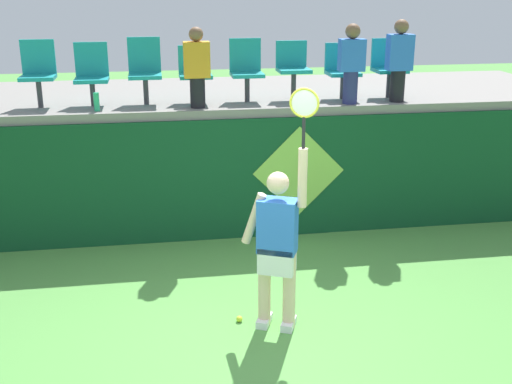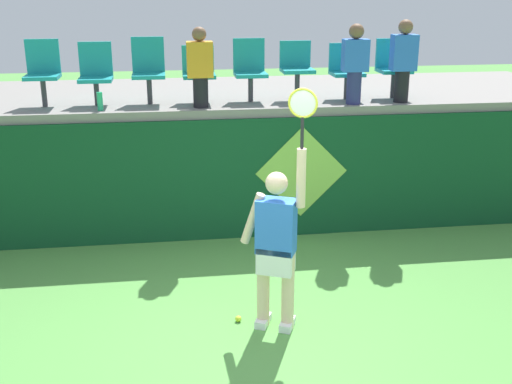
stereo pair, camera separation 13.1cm
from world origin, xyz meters
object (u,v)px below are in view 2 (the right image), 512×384
(stadium_chair_6, at_px, (346,68))
(stadium_chair_1, at_px, (96,72))
(water_bottle, at_px, (100,101))
(stadium_chair_4, at_px, (250,67))
(stadium_chair_2, at_px, (149,68))
(stadium_chair_5, at_px, (297,66))
(tennis_player, at_px, (277,243))
(tennis_ball, at_px, (238,319))
(stadium_chair_7, at_px, (393,65))
(spectator_0, at_px, (200,66))
(stadium_chair_3, at_px, (199,71))
(spectator_1, at_px, (403,60))
(stadium_chair_0, at_px, (43,70))
(spectator_2, at_px, (355,62))

(stadium_chair_6, bearing_deg, stadium_chair_1, 179.87)
(water_bottle, relative_size, stadium_chair_4, 0.28)
(stadium_chair_1, bearing_deg, stadium_chair_2, 0.11)
(stadium_chair_1, height_order, stadium_chair_5, stadium_chair_1)
(tennis_player, height_order, tennis_ball, tennis_player)
(stadium_chair_7, relative_size, spectator_0, 0.78)
(stadium_chair_1, height_order, stadium_chair_6, stadium_chair_1)
(stadium_chair_3, bearing_deg, stadium_chair_1, 179.58)
(tennis_player, xyz_separation_m, tennis_ball, (-0.38, 0.14, -0.90))
(stadium_chair_6, bearing_deg, water_bottle, -172.59)
(tennis_player, height_order, spectator_1, spectator_1)
(tennis_ball, height_order, stadium_chair_6, stadium_chair_6)
(stadium_chair_0, relative_size, spectator_1, 0.78)
(tennis_ball, distance_m, stadium_chair_5, 3.88)
(tennis_player, relative_size, stadium_chair_7, 3.03)
(stadium_chair_0, distance_m, stadium_chair_7, 4.84)
(stadium_chair_3, xyz_separation_m, stadium_chair_5, (1.37, -0.00, 0.04))
(tennis_player, bearing_deg, stadium_chair_6, 64.05)
(stadium_chair_6, bearing_deg, spectator_0, -169.05)
(tennis_ball, bearing_deg, stadium_chair_1, 118.11)
(stadium_chair_1, bearing_deg, stadium_chair_3, -0.42)
(tennis_player, distance_m, stadium_chair_5, 3.46)
(tennis_ball, bearing_deg, stadium_chair_5, 68.40)
(stadium_chair_1, bearing_deg, stadium_chair_0, -179.89)
(water_bottle, relative_size, stadium_chair_2, 0.27)
(stadium_chair_2, height_order, stadium_chair_6, stadium_chair_2)
(stadium_chair_4, height_order, stadium_chair_5, stadium_chair_4)
(stadium_chair_0, bearing_deg, stadium_chair_7, -0.05)
(tennis_player, relative_size, stadium_chair_3, 3.27)
(stadium_chair_5, xyz_separation_m, spectator_1, (1.40, -0.40, 0.11))
(tennis_player, relative_size, tennis_ball, 37.73)
(stadium_chair_7, bearing_deg, tennis_ball, -130.98)
(stadium_chair_2, bearing_deg, stadium_chair_0, -179.89)
(stadium_chair_0, relative_size, stadium_chair_1, 1.05)
(stadium_chair_3, bearing_deg, stadium_chair_0, 179.76)
(stadium_chair_4, relative_size, spectator_2, 0.79)
(stadium_chair_2, bearing_deg, stadium_chair_7, -0.11)
(tennis_player, height_order, stadium_chair_3, stadium_chair_3)
(tennis_player, distance_m, spectator_0, 3.09)
(water_bottle, bearing_deg, stadium_chair_7, 6.21)
(water_bottle, relative_size, spectator_0, 0.23)
(stadium_chair_2, height_order, stadium_chair_4, stadium_chair_2)
(spectator_1, bearing_deg, tennis_ball, -135.22)
(stadium_chair_5, relative_size, spectator_1, 0.72)
(stadium_chair_4, height_order, stadium_chair_7, stadium_chair_4)
(stadium_chair_1, distance_m, stadium_chair_2, 0.71)
(stadium_chair_0, relative_size, stadium_chair_4, 1.03)
(stadium_chair_1, bearing_deg, stadium_chair_4, -0.02)
(water_bottle, bearing_deg, stadium_chair_6, 7.41)
(stadium_chair_4, bearing_deg, stadium_chair_1, 179.98)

